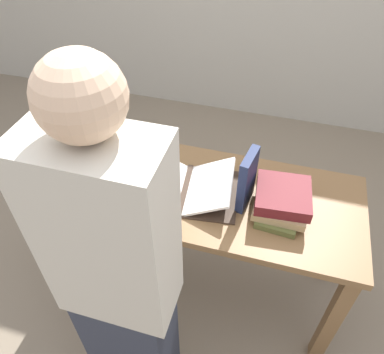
% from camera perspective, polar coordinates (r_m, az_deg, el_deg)
% --- Properties ---
extents(ground_plane, '(12.00, 12.00, 0.00)m').
position_cam_1_polar(ground_plane, '(2.25, 1.13, -15.30)').
color(ground_plane, gray).
extents(reading_desk, '(1.42, 0.58, 0.73)m').
position_cam_1_polar(reading_desk, '(1.75, 1.41, -4.64)').
color(reading_desk, brown).
rests_on(reading_desk, ground_plane).
extents(open_book, '(0.50, 0.37, 0.10)m').
position_cam_1_polar(open_book, '(1.64, -1.07, -1.43)').
color(open_book, '#38281E').
rests_on(open_book, reading_desk).
extents(book_stack_tall, '(0.24, 0.29, 0.11)m').
position_cam_1_polar(book_stack_tall, '(1.59, 13.54, -3.46)').
color(book_stack_tall, brown).
rests_on(book_stack_tall, reading_desk).
extents(book_standing_upright, '(0.06, 0.15, 0.26)m').
position_cam_1_polar(book_standing_upright, '(1.55, 8.41, -0.43)').
color(book_standing_upright, '#1E284C').
rests_on(book_standing_upright, reading_desk).
extents(reading_lamp, '(0.13, 0.13, 0.40)m').
position_cam_1_polar(reading_lamp, '(1.67, -12.15, 10.14)').
color(reading_lamp, '#2D2D33').
rests_on(reading_lamp, reading_desk).
extents(coffee_mug, '(0.08, 0.11, 0.10)m').
position_cam_1_polar(coffee_mug, '(1.77, -6.58, 2.87)').
color(coffee_mug, '#4C7F5B').
rests_on(coffee_mug, reading_desk).
extents(person_reader, '(0.36, 0.22, 1.62)m').
position_cam_1_polar(person_reader, '(1.31, -10.59, -16.71)').
color(person_reader, '#2D3342').
rests_on(person_reader, ground_plane).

